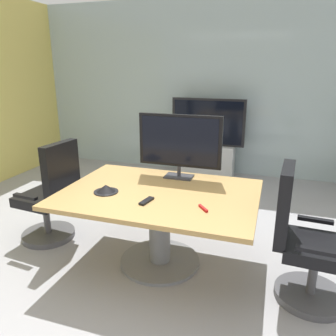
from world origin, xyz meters
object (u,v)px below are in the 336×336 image
object	(u,v)px
remote_control	(147,201)
wall_display_unit	(207,151)
office_chair_left	(51,200)
conference_phone	(106,189)
tv_monitor	(180,143)
conference_table	(160,211)
office_chair_right	(303,246)

from	to	relation	value
remote_control	wall_display_unit	bearing A→B (deg)	102.11
office_chair_left	remote_control	size ratio (longest dim) A/B	6.41
conference_phone	tv_monitor	bearing A→B (deg)	50.17
wall_display_unit	remote_control	world-z (taller)	wall_display_unit
conference_table	remote_control	world-z (taller)	remote_control
tv_monitor	conference_phone	size ratio (longest dim) A/B	3.82
office_chair_left	tv_monitor	xyz separation A→B (m)	(1.29, 0.38, 0.63)
conference_table	wall_display_unit	distance (m)	2.70
office_chair_right	remote_control	bearing A→B (deg)	100.59
office_chair_right	remote_control	world-z (taller)	office_chair_right
remote_control	tv_monitor	bearing A→B (deg)	94.04
conference_phone	remote_control	bearing A→B (deg)	-12.29
tv_monitor	wall_display_unit	size ratio (longest dim) A/B	0.64
tv_monitor	conference_phone	distance (m)	0.86
wall_display_unit	remote_control	size ratio (longest dim) A/B	7.71
office_chair_right	tv_monitor	bearing A→B (deg)	68.79
office_chair_left	conference_phone	size ratio (longest dim) A/B	4.95
office_chair_left	conference_phone	bearing A→B (deg)	79.51
office_chair_right	wall_display_unit	bearing A→B (deg)	29.57
office_chair_left	conference_table	bearing A→B (deg)	92.37
tv_monitor	remote_control	bearing A→B (deg)	-96.40
office_chair_left	tv_monitor	size ratio (longest dim) A/B	1.30
office_chair_right	tv_monitor	world-z (taller)	tv_monitor
office_chair_right	tv_monitor	distance (m)	1.45
tv_monitor	conference_phone	bearing A→B (deg)	-129.83
office_chair_right	conference_table	bearing A→B (deg)	89.15
office_chair_left	tv_monitor	world-z (taller)	tv_monitor
remote_control	conference_phone	bearing A→B (deg)	178.15
office_chair_right	remote_control	xyz separation A→B (m)	(-1.26, -0.15, 0.28)
office_chair_right	conference_phone	xyz separation A→B (m)	(-1.69, -0.05, 0.30)
conference_table	wall_display_unit	bearing A→B (deg)	92.33
conference_table	office_chair_right	distance (m)	1.24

